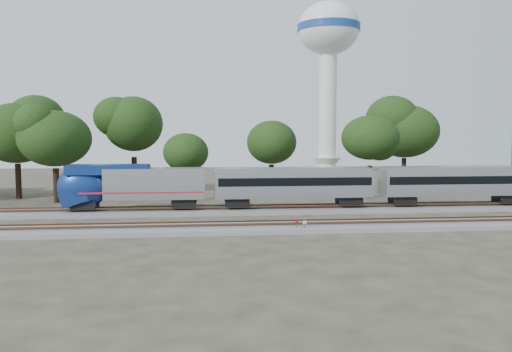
% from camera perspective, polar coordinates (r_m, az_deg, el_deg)
% --- Properties ---
extents(ground, '(160.00, 160.00, 0.00)m').
position_cam_1_polar(ground, '(48.00, -4.31, -5.31)').
color(ground, '#383328').
rests_on(ground, ground).
extents(track_far, '(160.00, 5.00, 0.73)m').
position_cam_1_polar(track_far, '(53.89, -4.46, -3.98)').
color(track_far, slate).
rests_on(track_far, ground).
extents(track_near, '(160.00, 5.00, 0.73)m').
position_cam_1_polar(track_near, '(44.03, -4.18, -5.96)').
color(track_near, slate).
rests_on(track_near, ground).
extents(switch_stand_red, '(0.35, 0.16, 1.14)m').
position_cam_1_polar(switch_stand_red, '(43.26, 4.70, -5.45)').
color(switch_stand_red, '#512D19').
rests_on(switch_stand_red, ground).
extents(switch_stand_white, '(0.34, 0.06, 1.07)m').
position_cam_1_polar(switch_stand_white, '(43.00, 5.58, -5.59)').
color(switch_stand_white, '#512D19').
rests_on(switch_stand_white, ground).
extents(switch_lever, '(0.57, 0.44, 0.30)m').
position_cam_1_polar(switch_lever, '(43.38, 7.04, -6.22)').
color(switch_lever, '#512D19').
rests_on(switch_lever, ground).
extents(water_tower, '(12.70, 12.70, 35.16)m').
position_cam_1_polar(water_tower, '(105.67, 8.28, 14.37)').
color(water_tower, silver).
rests_on(water_tower, ground).
extents(tree_1, '(8.67, 8.67, 12.22)m').
position_cam_1_polar(tree_1, '(71.57, -25.69, 4.41)').
color(tree_1, black).
rests_on(tree_1, ground).
extents(tree_2, '(8.01, 8.01, 11.29)m').
position_cam_1_polar(tree_2, '(65.76, -22.01, 3.97)').
color(tree_2, black).
rests_on(tree_2, ground).
extents(tree_3, '(9.96, 9.96, 14.05)m').
position_cam_1_polar(tree_3, '(70.49, -13.83, 5.79)').
color(tree_3, black).
rests_on(tree_3, ground).
extents(tree_4, '(6.25, 6.25, 8.81)m').
position_cam_1_polar(tree_4, '(62.74, -8.03, 2.66)').
color(tree_4, black).
rests_on(tree_4, ground).
extents(tree_5, '(7.32, 7.32, 10.32)m').
position_cam_1_polar(tree_5, '(74.14, 1.79, 3.85)').
color(tree_5, black).
rests_on(tree_5, ground).
extents(tree_6, '(8.08, 8.08, 11.40)m').
position_cam_1_polar(tree_6, '(67.12, 12.94, 4.27)').
color(tree_6, black).
rests_on(tree_6, ground).
extents(tree_7, '(8.99, 8.99, 12.68)m').
position_cam_1_polar(tree_7, '(79.48, 16.63, 4.91)').
color(tree_7, black).
rests_on(tree_7, ground).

